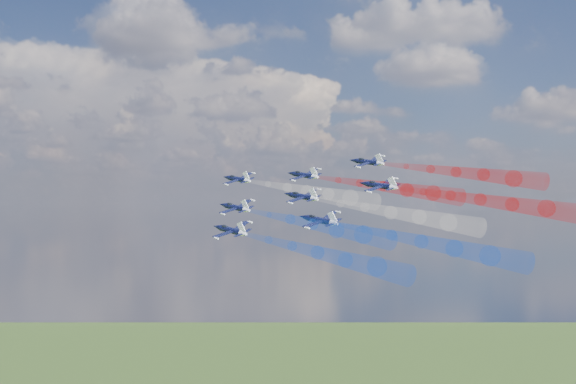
# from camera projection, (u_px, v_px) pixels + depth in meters

# --- Properties ---
(jet_lead) EXTENTS (15.02, 15.02, 7.56)m
(jet_lead) POSITION_uv_depth(u_px,v_px,m) (238.00, 179.00, 182.20)
(jet_lead) COLOR black
(trail_lead) EXTENTS (31.65, 33.56, 10.13)m
(trail_lead) POSITION_uv_depth(u_px,v_px,m) (307.00, 191.00, 163.00)
(trail_lead) COLOR white
(jet_inner_left) EXTENTS (15.02, 15.02, 7.56)m
(jet_inner_left) POSITION_uv_depth(u_px,v_px,m) (236.00, 207.00, 164.59)
(jet_inner_left) COLOR black
(trail_inner_left) EXTENTS (31.65, 33.56, 10.13)m
(trail_inner_left) POSITION_uv_depth(u_px,v_px,m) (313.00, 224.00, 145.38)
(trail_inner_left) COLOR blue
(jet_inner_right) EXTENTS (15.02, 15.02, 7.56)m
(jet_inner_right) POSITION_uv_depth(u_px,v_px,m) (304.00, 175.00, 178.40)
(jet_inner_right) COLOR black
(trail_inner_right) EXTENTS (31.65, 33.56, 10.13)m
(trail_inner_right) POSITION_uv_depth(u_px,v_px,m) (383.00, 186.00, 159.19)
(trail_inner_right) COLOR red
(jet_outer_left) EXTENTS (15.02, 15.02, 7.56)m
(jet_outer_left) POSITION_uv_depth(u_px,v_px,m) (231.00, 230.00, 147.26)
(jet_outer_left) COLOR black
(trail_outer_left) EXTENTS (31.65, 33.56, 10.13)m
(trail_outer_left) POSITION_uv_depth(u_px,v_px,m) (318.00, 253.00, 128.05)
(trail_outer_left) COLOR blue
(jet_center_third) EXTENTS (15.02, 15.02, 7.56)m
(jet_center_third) POSITION_uv_depth(u_px,v_px,m) (302.00, 196.00, 160.59)
(jet_center_third) COLOR black
(trail_center_third) EXTENTS (31.65, 33.56, 10.13)m
(trail_center_third) POSITION_uv_depth(u_px,v_px,m) (391.00, 212.00, 141.39)
(trail_center_third) COLOR white
(jet_outer_right) EXTENTS (15.02, 15.02, 7.56)m
(jet_outer_right) POSITION_uv_depth(u_px,v_px,m) (368.00, 162.00, 174.63)
(jet_outer_right) COLOR black
(trail_outer_right) EXTENTS (31.65, 33.56, 10.13)m
(trail_outer_right) POSITION_uv_depth(u_px,v_px,m) (456.00, 172.00, 155.43)
(trail_outer_right) COLOR red
(jet_rear_left) EXTENTS (15.02, 15.02, 7.56)m
(jet_rear_left) POSITION_uv_depth(u_px,v_px,m) (320.00, 220.00, 145.25)
(jet_rear_left) COLOR black
(trail_rear_left) EXTENTS (31.65, 33.56, 10.13)m
(trail_rear_left) POSITION_uv_depth(u_px,v_px,m) (422.00, 241.00, 126.04)
(trail_rear_left) COLOR blue
(jet_rear_right) EXTENTS (15.02, 15.02, 7.56)m
(jet_rear_right) POSITION_uv_depth(u_px,v_px,m) (379.00, 186.00, 158.21)
(jet_rear_right) COLOR black
(trail_rear_right) EXTENTS (31.65, 33.56, 10.13)m
(trail_rear_right) POSITION_uv_depth(u_px,v_px,m) (480.00, 200.00, 139.01)
(trail_rear_right) COLOR red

